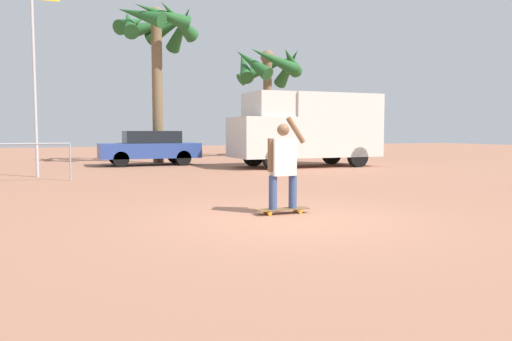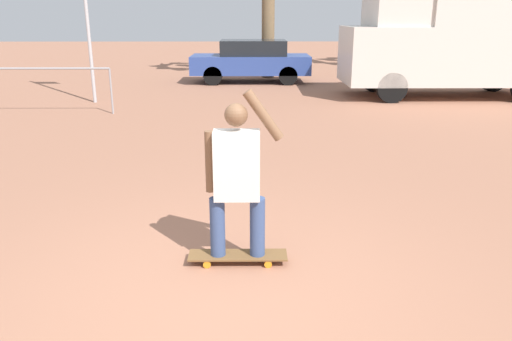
# 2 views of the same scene
# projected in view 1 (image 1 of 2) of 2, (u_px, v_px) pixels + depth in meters

# --- Properties ---
(ground_plane) EXTENTS (80.00, 80.00, 0.00)m
(ground_plane) POSITION_uv_depth(u_px,v_px,m) (289.00, 219.00, 7.89)
(ground_plane) COLOR #A36B51
(skateboard) EXTENTS (0.93, 0.23, 0.09)m
(skateboard) POSITION_uv_depth(u_px,v_px,m) (283.00, 210.00, 8.43)
(skateboard) COLOR brown
(skateboard) RESTS_ON ground_plane
(person_skateboarder) EXTENTS (0.69, 0.22, 1.56)m
(person_skateboarder) POSITION_uv_depth(u_px,v_px,m) (283.00, 161.00, 8.36)
(person_skateboarder) COLOR #384C7A
(person_skateboarder) RESTS_ON skateboard
(camper_van) EXTENTS (5.80, 2.26, 2.86)m
(camper_van) POSITION_uv_depth(u_px,v_px,m) (308.00, 127.00, 19.59)
(camper_van) COLOR black
(camper_van) RESTS_ON ground_plane
(parked_car_blue) EXTENTS (3.99, 1.74, 1.41)m
(parked_car_blue) POSITION_uv_depth(u_px,v_px,m) (150.00, 147.00, 20.47)
(parked_car_blue) COLOR black
(parked_car_blue) RESTS_ON ground_plane
(palm_tree_near_van) EXTENTS (4.22, 4.25, 6.03)m
(palm_tree_near_van) POSITION_uv_depth(u_px,v_px,m) (268.00, 68.00, 27.18)
(palm_tree_near_van) COLOR brown
(palm_tree_near_van) RESTS_ON ground_plane
(palm_tree_center_background) EXTENTS (3.77, 3.79, 6.93)m
(palm_tree_center_background) POSITION_uv_depth(u_px,v_px,m) (156.00, 32.00, 21.60)
(palm_tree_center_background) COLOR brown
(palm_tree_center_background) RESTS_ON ground_plane
(flagpole) EXTENTS (0.84, 0.12, 6.21)m
(flagpole) POSITION_uv_depth(u_px,v_px,m) (36.00, 60.00, 14.96)
(flagpole) COLOR #B7B7BC
(flagpole) RESTS_ON ground_plane
(plaza_railing_segment) EXTENTS (3.33, 0.05, 1.08)m
(plaza_railing_segment) POSITION_uv_depth(u_px,v_px,m) (5.00, 151.00, 13.39)
(plaza_railing_segment) COLOR #99999E
(plaza_railing_segment) RESTS_ON ground_plane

